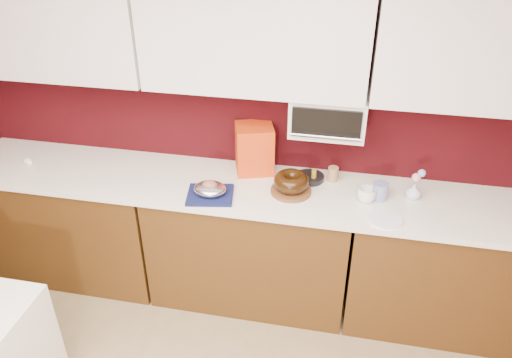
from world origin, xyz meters
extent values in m
cube|color=#36070B|center=(0.00, 2.25, 1.25)|extent=(4.00, 0.02, 2.50)
cube|color=#4B2D0F|center=(-1.33, 1.94, 0.43)|extent=(1.31, 0.58, 0.86)
cube|color=#4B2D0F|center=(0.00, 1.94, 0.43)|extent=(1.31, 0.58, 0.86)
cube|color=#4B2D0F|center=(1.33, 1.94, 0.43)|extent=(1.31, 0.58, 0.86)
cube|color=white|center=(0.00, 1.94, 0.88)|extent=(4.00, 0.62, 0.04)
cube|color=white|center=(-1.33, 2.08, 1.85)|extent=(1.31, 0.33, 0.70)
cube|color=white|center=(0.00, 2.08, 1.85)|extent=(1.31, 0.33, 0.70)
cube|color=white|center=(1.33, 2.08, 1.85)|extent=(1.31, 0.33, 0.70)
cube|color=white|center=(0.45, 2.10, 1.38)|extent=(0.45, 0.30, 0.25)
cube|color=black|center=(0.45, 1.94, 1.38)|extent=(0.40, 0.02, 0.18)
cylinder|color=silver|center=(0.45, 1.93, 1.30)|extent=(0.42, 0.02, 0.02)
cylinder|color=brown|center=(0.26, 1.92, 0.91)|extent=(0.30, 0.30, 0.02)
torus|color=black|center=(0.26, 1.92, 0.98)|extent=(0.28, 0.28, 0.09)
cube|color=#121844|center=(-0.22, 1.78, 0.91)|extent=(0.32, 0.28, 0.02)
ellipsoid|color=silver|center=(-0.22, 1.78, 0.96)|extent=(0.23, 0.21, 0.07)
ellipsoid|color=#9E5F48|center=(-0.22, 1.78, 0.98)|extent=(0.11, 0.10, 0.06)
cube|color=#B51A0C|center=(-0.02, 2.15, 1.06)|extent=(0.29, 0.28, 0.33)
cylinder|color=black|center=(0.36, 2.10, 0.92)|extent=(0.23, 0.23, 0.03)
imported|color=white|center=(0.73, 1.91, 0.95)|extent=(0.14, 0.14, 0.11)
cylinder|color=navy|center=(0.81, 1.96, 0.96)|extent=(0.10, 0.10, 0.11)
imported|color=silver|center=(1.01, 2.00, 0.96)|extent=(0.08, 0.08, 0.11)
sphere|color=pink|center=(1.01, 2.00, 1.05)|extent=(0.05, 0.05, 0.05)
sphere|color=#89ABDC|center=(1.04, 2.02, 1.07)|extent=(0.05, 0.05, 0.05)
cylinder|color=white|center=(0.84, 1.73, 0.91)|extent=(0.24, 0.24, 0.01)
cylinder|color=olive|center=(0.39, 2.08, 0.95)|extent=(0.03, 0.03, 0.09)
cylinder|color=#997345|center=(0.51, 2.12, 0.95)|extent=(0.08, 0.08, 0.10)
ellipsoid|color=white|center=(-1.55, 1.91, 0.92)|extent=(0.06, 0.05, 0.04)
ellipsoid|color=white|center=(-1.56, 1.92, 0.92)|extent=(0.07, 0.06, 0.04)
cylinder|color=brown|center=(0.50, 2.14, 0.95)|extent=(0.04, 0.04, 0.10)
camera|label=1|loc=(0.57, -0.71, 2.58)|focal=35.00mm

